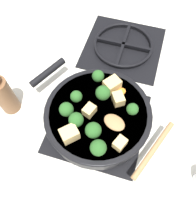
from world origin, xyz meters
The scene contains 21 objects.
ground_plane centered at (0.00, 0.00, 0.00)m, with size 2.40×2.40×0.00m, color silver.
front_burner_grate centered at (0.00, 0.00, 0.01)m, with size 0.31×0.31×0.03m.
rear_burner_grate centered at (0.00, 0.36, 0.01)m, with size 0.31×0.31×0.03m.
skillet_pan centered at (0.00, 0.00, 0.06)m, with size 0.42×0.34×0.06m.
wooden_spoon centered at (0.12, -0.05, 0.09)m, with size 0.21×0.19×0.02m.
tofu_cube_center_large centered at (-0.02, -0.01, 0.10)m, with size 0.04×0.03×0.03m, color #DBB770.
tofu_cube_near_handle centered at (-0.05, -0.10, 0.10)m, with size 0.05×0.04×0.04m, color #DBB770.
tofu_cube_east_chunk centered at (0.02, 0.10, 0.10)m, with size 0.05×0.04×0.04m, color #DBB770.
tofu_cube_west_chunk centered at (0.09, -0.08, 0.10)m, with size 0.04×0.03×0.03m, color #DBB770.
tofu_cube_back_piece centered at (0.05, 0.05, 0.10)m, with size 0.04×0.03×0.03m, color #DBB770.
broccoli_floret_near_spoon centered at (0.10, 0.03, 0.11)m, with size 0.04×0.04×0.04m.
broccoli_floret_center_top centered at (-0.07, 0.02, 0.11)m, with size 0.04×0.04×0.04m.
broccoli_floret_east_rim centered at (0.00, 0.05, 0.11)m, with size 0.05×0.05×0.05m.
broccoli_floret_west_rim centered at (0.01, -0.07, 0.11)m, with size 0.05×0.05×0.05m.
broccoli_floret_north_edge centered at (0.04, -0.12, 0.11)m, with size 0.05×0.05×0.05m.
broccoli_floret_south_cluster centered at (-0.09, -0.03, 0.11)m, with size 0.04×0.04×0.05m.
broccoli_floret_mid_floret centered at (-0.03, 0.11, 0.11)m, with size 0.04×0.04×0.05m.
broccoli_floret_small_inner centered at (-0.05, -0.06, 0.11)m, with size 0.04×0.04×0.05m.
carrot_slice_orange_thin centered at (-0.01, 0.07, 0.09)m, with size 0.02×0.02×0.01m, color orange.
carrot_slice_near_center centered at (0.05, 0.09, 0.09)m, with size 0.02×0.02×0.01m, color orange.
pepper_mill centered at (-0.31, -0.03, 0.08)m, with size 0.06×0.06×0.18m.
Camera 1 is at (0.09, -0.30, 0.68)m, focal length 35.00 mm.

